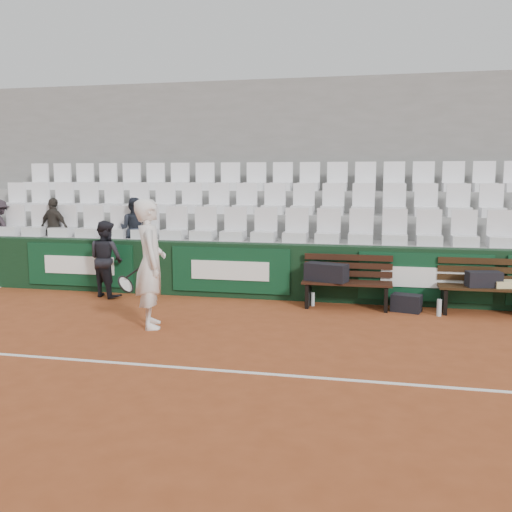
{
  "coord_description": "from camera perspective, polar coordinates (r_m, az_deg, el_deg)",
  "views": [
    {
      "loc": [
        2.44,
        -6.05,
        2.2
      ],
      "look_at": [
        0.59,
        2.4,
        1.0
      ],
      "focal_mm": 40.0,
      "sensor_mm": 36.0,
      "label": 1
    }
  ],
  "objects": [
    {
      "name": "sports_bag_ground",
      "position": [
        9.73,
        14.81,
        -4.57
      ],
      "size": [
        0.53,
        0.4,
        0.29
      ],
      "primitive_type": "cube",
      "rotation": [
        0.0,
        0.0,
        -0.26
      ],
      "color": "black",
      "rests_on": "ground"
    },
    {
      "name": "back_barrier",
      "position": [
        10.45,
        -0.95,
        -1.45
      ],
      "size": [
        18.0,
        0.34,
        1.0
      ],
      "color": "black",
      "rests_on": "ground"
    },
    {
      "name": "grandstand_tier_front",
      "position": [
        11.08,
        -0.54,
        -0.92
      ],
      "size": [
        18.0,
        0.95,
        1.0
      ],
      "primitive_type": "cube",
      "color": "gray",
      "rests_on": "ground"
    },
    {
      "name": "spectator_b",
      "position": [
        12.44,
        -19.61,
        4.75
      ],
      "size": [
        0.77,
        0.48,
        1.23
      ],
      "primitive_type": "imported",
      "rotation": [
        0.0,
        0.0,
        2.88
      ],
      "color": "#2E2A25",
      "rests_on": "grandstand_tier_front"
    },
    {
      "name": "water_bottle_near",
      "position": [
        9.87,
        5.7,
        -4.31
      ],
      "size": [
        0.07,
        0.07,
        0.24
      ],
      "primitive_type": "cylinder",
      "color": "silver",
      "rests_on": "ground"
    },
    {
      "name": "spectator_c",
      "position": [
        11.6,
        -12.14,
        4.89
      ],
      "size": [
        0.61,
        0.48,
        1.25
      ],
      "primitive_type": "imported",
      "rotation": [
        0.0,
        0.0,
        3.15
      ],
      "color": "#1E222D",
      "rests_on": "grandstand_tier_front"
    },
    {
      "name": "ground",
      "position": [
        6.88,
        -9.29,
        -10.86
      ],
      "size": [
        80.0,
        80.0,
        0.0
      ],
      "primitive_type": "plane",
      "color": "brown",
      "rests_on": "ground"
    },
    {
      "name": "ball_kid",
      "position": [
        10.86,
        -14.76,
        -0.27
      ],
      "size": [
        0.85,
        0.77,
        1.41
      ],
      "primitive_type": "imported",
      "rotation": [
        0.0,
        0.0,
        2.71
      ],
      "color": "black",
      "rests_on": "ground"
    },
    {
      "name": "grandstand_rear_wall",
      "position": [
        13.42,
        1.87,
        7.91
      ],
      "size": [
        18.0,
        0.3,
        4.4
      ],
      "primitive_type": "cube",
      "color": "gray",
      "rests_on": "ground"
    },
    {
      "name": "grandstand_tier_back",
      "position": [
        12.87,
        1.34,
        2.33
      ],
      "size": [
        18.0,
        0.95,
        1.9
      ],
      "primitive_type": "cube",
      "color": "#959592",
      "rests_on": "ground"
    },
    {
      "name": "grandstand_tier_mid",
      "position": [
        11.97,
        0.47,
        0.83
      ],
      "size": [
        18.0,
        0.95,
        1.45
      ],
      "primitive_type": "cube",
      "color": "gray",
      "rests_on": "ground"
    },
    {
      "name": "bench_left",
      "position": [
        9.79,
        9.05,
        -3.84
      ],
      "size": [
        1.5,
        0.56,
        0.45
      ],
      "primitive_type": "cube",
      "color": "black",
      "rests_on": "ground"
    },
    {
      "name": "water_bottle_far",
      "position": [
        9.57,
        17.84,
        -4.94
      ],
      "size": [
        0.08,
        0.08,
        0.27
      ],
      "primitive_type": "cylinder",
      "color": "silver",
      "rests_on": "ground"
    },
    {
      "name": "sports_bag_right",
      "position": [
        9.85,
        21.82,
        -2.17
      ],
      "size": [
        0.58,
        0.36,
        0.25
      ],
      "primitive_type": "cube",
      "rotation": [
        0.0,
        0.0,
        0.21
      ],
      "color": "black",
      "rests_on": "bench_right"
    },
    {
      "name": "seat_row_mid",
      "position": [
        11.71,
        0.3,
        5.78
      ],
      "size": [
        11.9,
        0.44,
        0.63
      ],
      "primitive_type": "cube",
      "color": "white",
      "rests_on": "grandstand_tier_mid"
    },
    {
      "name": "seat_row_front",
      "position": [
        10.81,
        -0.75,
        3.21
      ],
      "size": [
        11.9,
        0.44,
        0.63
      ],
      "primitive_type": "cube",
      "color": "silver",
      "rests_on": "grandstand_tier_front"
    },
    {
      "name": "court_baseline",
      "position": [
        6.88,
        -9.3,
        -10.82
      ],
      "size": [
        18.0,
        0.06,
        0.01
      ],
      "primitive_type": "cube",
      "color": "white",
      "rests_on": "ground"
    },
    {
      "name": "sports_bag_left",
      "position": [
        9.72,
        7.05,
        -1.63
      ],
      "size": [
        0.77,
        0.51,
        0.3
      ],
      "primitive_type": "cube",
      "rotation": [
        0.0,
        0.0,
        -0.33
      ],
      "color": "black",
      "rests_on": "bench_left"
    },
    {
      "name": "bench_right",
      "position": [
        9.95,
        22.02,
        -4.14
      ],
      "size": [
        1.5,
        0.56,
        0.45
      ],
      "primitive_type": "cube",
      "color": "#331F0F",
      "rests_on": "ground"
    },
    {
      "name": "tennis_player",
      "position": [
        8.47,
        -10.53,
        -0.75
      ],
      "size": [
        0.85,
        0.82,
        1.89
      ],
      "color": "white",
      "rests_on": "ground"
    },
    {
      "name": "towel",
      "position": [
        9.96,
        23.72,
        -2.58
      ],
      "size": [
        0.42,
        0.34,
        0.11
      ],
      "primitive_type": "cube",
      "rotation": [
        0.0,
        0.0,
        0.17
      ],
      "color": "beige",
      "rests_on": "bench_right"
    },
    {
      "name": "seat_row_back",
      "position": [
        12.64,
        1.21,
        7.98
      ],
      "size": [
        11.9,
        0.44,
        0.63
      ],
      "primitive_type": "cube",
      "color": "white",
      "rests_on": "grandstand_tier_back"
    }
  ]
}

